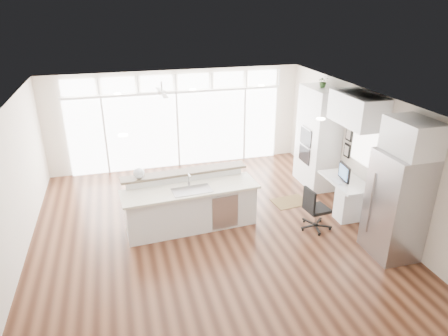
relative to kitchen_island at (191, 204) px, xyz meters
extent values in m
cube|color=#3B1E12|center=(0.31, -0.52, -0.56)|extent=(7.00, 8.00, 0.02)
cube|color=white|center=(0.31, -0.52, 2.15)|extent=(7.00, 8.00, 0.02)
cube|color=beige|center=(0.31, 3.48, 0.80)|extent=(7.00, 0.04, 2.70)
cube|color=beige|center=(-3.19, -0.52, 0.80)|extent=(0.04, 8.00, 2.70)
cube|color=beige|center=(3.81, -0.52, 0.80)|extent=(0.04, 8.00, 2.70)
cube|color=white|center=(0.31, 3.42, 0.50)|extent=(5.80, 0.06, 2.08)
cube|color=white|center=(0.31, 3.42, 1.83)|extent=(5.90, 0.06, 0.40)
cube|color=white|center=(3.77, -0.22, 1.00)|extent=(0.04, 0.85, 0.85)
cube|color=silver|center=(-0.19, 2.28, 1.93)|extent=(1.16, 1.16, 0.32)
cube|color=white|center=(0.31, -0.32, 2.13)|extent=(3.40, 3.00, 0.02)
cube|color=white|center=(3.48, 1.28, 0.70)|extent=(0.64, 1.20, 2.50)
cube|color=white|center=(3.44, -0.22, -0.17)|extent=(0.72, 1.30, 0.76)
cube|color=white|center=(3.48, -0.22, 1.80)|extent=(0.64, 1.30, 0.64)
cube|color=#A3A4A8|center=(3.42, -1.87, 0.45)|extent=(0.76, 0.90, 2.00)
cube|color=white|center=(3.48, -1.87, 1.75)|extent=(0.64, 0.90, 0.60)
cube|color=black|center=(3.77, 0.40, 0.85)|extent=(0.06, 0.22, 0.80)
cube|color=white|center=(0.00, 0.00, 0.00)|extent=(2.84, 1.24, 1.10)
cube|color=#392712|center=(2.46, 0.47, -0.55)|extent=(0.85, 0.66, 0.01)
cube|color=black|center=(2.48, -0.73, -0.09)|extent=(0.53, 0.50, 0.93)
sphere|color=white|center=(-0.98, 0.33, 0.66)|extent=(0.23, 0.23, 0.22)
cube|color=black|center=(3.36, -0.22, 0.41)|extent=(0.13, 0.49, 0.40)
cube|color=silver|center=(3.19, -0.22, 0.22)|extent=(0.12, 0.31, 0.02)
imported|color=#325825|center=(3.48, 1.28, 2.06)|extent=(0.28, 0.31, 0.22)
camera|label=1|loc=(-1.27, -7.16, 3.90)|focal=32.00mm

